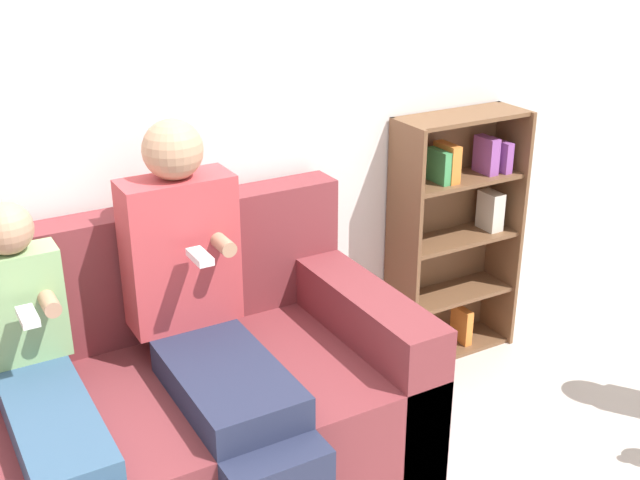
# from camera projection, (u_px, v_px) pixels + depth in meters

# --- Properties ---
(back_wall) EXTENTS (10.00, 0.06, 2.55)m
(back_wall) POSITION_uv_depth(u_px,v_px,m) (86.00, 112.00, 2.70)
(back_wall) COLOR silver
(back_wall) RESTS_ON ground_plane
(couch) EXTENTS (2.09, 0.89, 0.95)m
(couch) POSITION_uv_depth(u_px,v_px,m) (104.00, 442.00, 2.60)
(couch) COLOR maroon
(couch) RESTS_ON ground_plane
(adult_seated) EXTENTS (0.37, 0.86, 1.30)m
(adult_seated) POSITION_uv_depth(u_px,v_px,m) (213.00, 332.00, 2.56)
(adult_seated) COLOR #232842
(adult_seated) RESTS_ON ground_plane
(child_seated) EXTENTS (0.27, 0.87, 1.11)m
(child_seated) POSITION_uv_depth(u_px,v_px,m) (53.00, 417.00, 2.31)
(child_seated) COLOR #335170
(child_seated) RESTS_ON ground_plane
(bookshelf) EXTENTS (0.59, 0.24, 1.11)m
(bookshelf) POSITION_uv_depth(u_px,v_px,m) (453.00, 229.00, 3.56)
(bookshelf) COLOR brown
(bookshelf) RESTS_ON ground_plane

